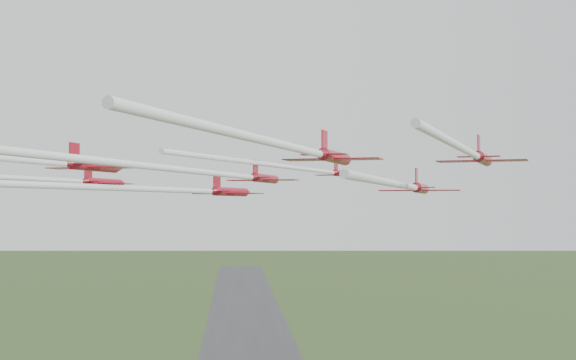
{
  "coord_description": "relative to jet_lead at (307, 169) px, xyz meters",
  "views": [
    {
      "loc": [
        -6.61,
        -93.67,
        55.37
      ],
      "look_at": [
        0.21,
        5.53,
        58.64
      ],
      "focal_mm": 50.0,
      "sensor_mm": 36.0,
      "label": 1
    }
  ],
  "objects": [
    {
      "name": "jet_row2_left",
      "position": [
        -17.76,
        -12.82,
        -3.0
      ],
      "size": [
        31.5,
        59.96,
        2.84
      ],
      "rotation": [
        0.0,
        0.0,
        -0.46
      ],
      "color": "#A41121"
    },
    {
      "name": "jet_row3_mid",
      "position": [
        -11.61,
        -26.92,
        -1.67
      ],
      "size": [
        23.35,
        57.55,
        2.48
      ],
      "rotation": [
        0.0,
        0.0,
        -0.35
      ],
      "color": "#A41121"
    },
    {
      "name": "jet_lead",
      "position": [
        0.0,
        0.0,
        0.0
      ],
      "size": [
        26.96,
        54.14,
        2.33
      ],
      "rotation": [
        0.0,
        0.0,
        -0.44
      ],
      "color": "#A41121"
    },
    {
      "name": "jet_row3_right",
      "position": [
        12.91,
        -31.85,
        0.04
      ],
      "size": [
        20.24,
        42.14,
        2.78
      ],
      "rotation": [
        0.0,
        0.0,
        -0.41
      ],
      "color": "#A41121"
    },
    {
      "name": "jet_row3_left",
      "position": [
        -32.1,
        -15.92,
        -1.89
      ],
      "size": [
        24.29,
        53.84,
        2.49
      ],
      "rotation": [
        0.0,
        0.0,
        -0.39
      ],
      "color": "#A41121"
    },
    {
      "name": "jet_row4_right",
      "position": [
        -3.95,
        -41.42,
        -0.37
      ],
      "size": [
        19.69,
        45.06,
        2.73
      ],
      "rotation": [
        0.0,
        0.0,
        -0.37
      ],
      "color": "#A41121"
    },
    {
      "name": "runway",
      "position": [
        -3.2,
        187.39,
        -60.29
      ],
      "size": [
        38.0,
        900.0,
        0.04
      ],
      "primitive_type": "cube",
      "color": "#363638",
      "rests_on": "ground"
    },
    {
      "name": "jet_row2_right",
      "position": [
        9.58,
        -18.95,
        -2.73
      ],
      "size": [
        20.94,
        51.32,
        2.96
      ],
      "rotation": [
        0.0,
        0.0,
        -0.34
      ],
      "color": "#A41121"
    }
  ]
}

